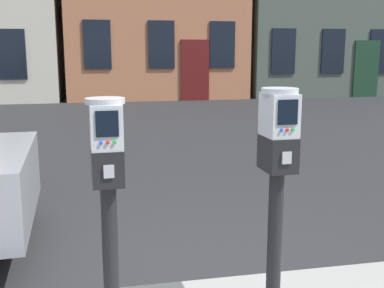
% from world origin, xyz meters
% --- Properties ---
extents(parking_meter_near_kerb, '(0.22, 0.26, 1.35)m').
position_xyz_m(parking_meter_near_kerb, '(-0.62, -0.25, 1.07)').
color(parking_meter_near_kerb, black).
rests_on(parking_meter_near_kerb, sidewalk_slab).
extents(parking_meter_twin_adjacent, '(0.22, 0.26, 1.38)m').
position_xyz_m(parking_meter_twin_adjacent, '(0.38, -0.25, 1.09)').
color(parking_meter_twin_adjacent, black).
rests_on(parking_meter_twin_adjacent, sidewalk_slab).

